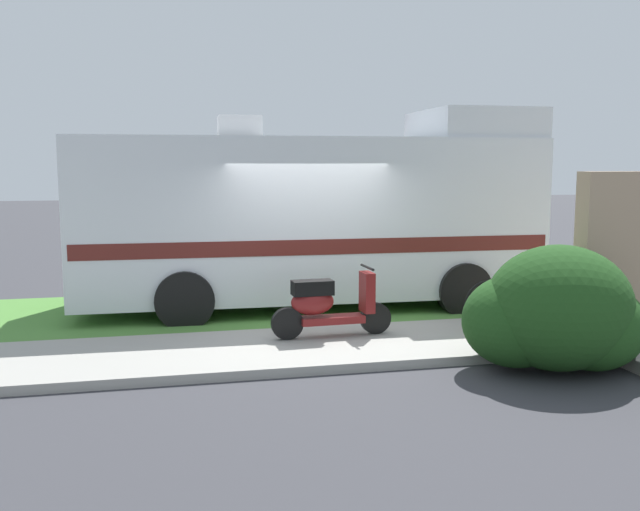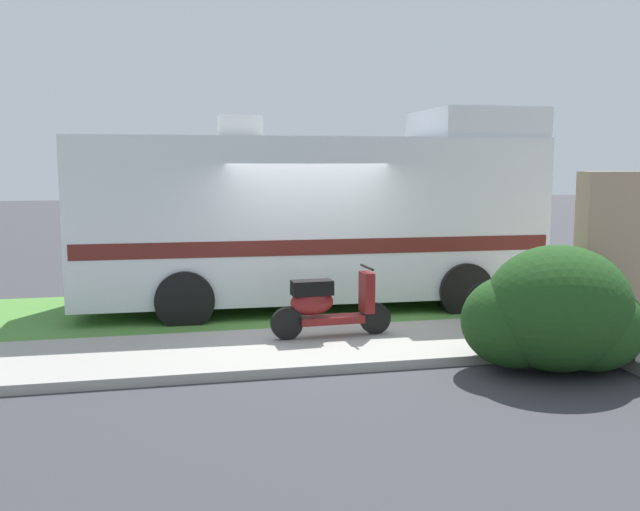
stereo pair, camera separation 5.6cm
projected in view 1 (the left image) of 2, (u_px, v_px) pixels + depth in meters
The scene contains 10 objects.
ground_plane at pixel (314, 331), 10.48m from camera, with size 80.00×80.00×0.00m, color #38383D.
sidewalk at pixel (334, 347), 9.31m from camera, with size 24.00×2.00×0.12m.
grass_strip at pixel (296, 308), 11.93m from camera, with size 24.00×3.40×0.08m.
motorhome_rv at pixel (315, 215), 11.87m from camera, with size 7.75×2.64×3.41m.
scooter at pixel (327, 304), 9.57m from camera, with size 1.71×0.50×0.97m.
bicycle at pixel (526, 301), 10.15m from camera, with size 1.78×0.52×0.90m.
pickup_truck_near at pixel (308, 230), 16.15m from camera, with size 5.35×2.44×1.81m.
pickup_truck_far at pixel (386, 217), 20.38m from camera, with size 5.69×2.27×1.75m.
bush_by_porch at pixel (555, 314), 8.31m from camera, with size 2.13×1.59×1.51m.
bottle_green at pixel (542, 315), 10.49m from camera, with size 0.07×0.07×0.26m.
Camera 1 is at (-2.18, -10.01, 2.50)m, focal length 39.10 mm.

